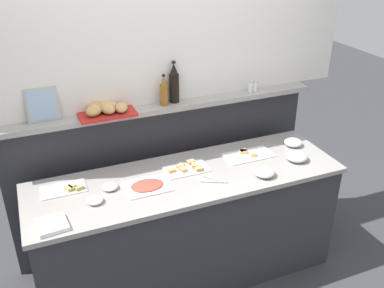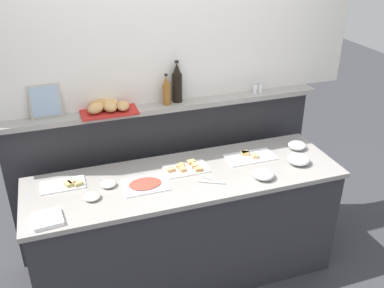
# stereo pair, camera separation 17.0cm
# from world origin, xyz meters

# --- Properties ---
(ground_plane) EXTENTS (12.00, 12.00, 0.00)m
(ground_plane) POSITION_xyz_m (0.00, 0.60, 0.00)
(ground_plane) COLOR #38383D
(buffet_counter) EXTENTS (2.23, 0.69, 0.90)m
(buffet_counter) POSITION_xyz_m (0.00, 0.00, 0.45)
(buffet_counter) COLOR #2D2D33
(buffet_counter) RESTS_ON ground_plane
(back_ledge_unit) EXTENTS (2.46, 0.22, 1.28)m
(back_ledge_unit) POSITION_xyz_m (0.00, 0.52, 0.67)
(back_ledge_unit) COLOR #2D2D33
(back_ledge_unit) RESTS_ON ground_plane
(upper_wall_panel) EXTENTS (3.06, 0.08, 1.32)m
(upper_wall_panel) POSITION_xyz_m (0.00, 0.54, 1.94)
(upper_wall_panel) COLOR white
(upper_wall_panel) RESTS_ON back_ledge_unit
(sandwich_platter_front) EXTENTS (0.37, 0.19, 0.04)m
(sandwich_platter_front) POSITION_xyz_m (0.54, 0.10, 0.91)
(sandwich_platter_front) COLOR white
(sandwich_platter_front) RESTS_ON buffet_counter
(sandwich_platter_rear) EXTENTS (0.29, 0.16, 0.04)m
(sandwich_platter_rear) POSITION_xyz_m (-0.81, 0.14, 0.91)
(sandwich_platter_rear) COLOR white
(sandwich_platter_rear) RESTS_ON buffet_counter
(sandwich_platter_side) EXTENTS (0.32, 0.19, 0.04)m
(sandwich_platter_side) POSITION_xyz_m (0.03, 0.08, 0.92)
(sandwich_platter_side) COLOR white
(sandwich_platter_side) RESTS_ON buffet_counter
(cold_cuts_platter) EXTENTS (0.30, 0.23, 0.02)m
(cold_cuts_platter) POSITION_xyz_m (-0.30, -0.03, 0.91)
(cold_cuts_platter) COLOR white
(cold_cuts_platter) RESTS_ON buffet_counter
(glass_bowl_large) EXTENTS (0.14, 0.14, 0.06)m
(glass_bowl_large) POSITION_xyz_m (0.95, 0.11, 0.93)
(glass_bowl_large) COLOR silver
(glass_bowl_large) RESTS_ON buffet_counter
(glass_bowl_medium) EXTENTS (0.16, 0.16, 0.07)m
(glass_bowl_medium) POSITION_xyz_m (0.84, -0.10, 0.93)
(glass_bowl_medium) COLOR silver
(glass_bowl_medium) RESTS_ON buffet_counter
(glass_bowl_small) EXTENTS (0.15, 0.15, 0.06)m
(glass_bowl_small) POSITION_xyz_m (0.50, -0.20, 0.93)
(glass_bowl_small) COLOR silver
(glass_bowl_small) RESTS_ON buffet_counter
(condiment_bowl_cream) EXTENTS (0.11, 0.11, 0.04)m
(condiment_bowl_cream) POSITION_xyz_m (-0.66, -0.08, 0.92)
(condiment_bowl_cream) COLOR silver
(condiment_bowl_cream) RESTS_ON buffet_counter
(condiment_bowl_red) EXTENTS (0.11, 0.11, 0.04)m
(condiment_bowl_red) POSITION_xyz_m (-0.54, 0.04, 0.92)
(condiment_bowl_red) COLOR silver
(condiment_bowl_red) RESTS_ON buffet_counter
(serving_tongs) EXTENTS (0.17, 0.15, 0.01)m
(serving_tongs) POSITION_xyz_m (0.15, -0.13, 0.91)
(serving_tongs) COLOR #B7BABF
(serving_tongs) RESTS_ON buffet_counter
(napkin_stack) EXTENTS (0.19, 0.19, 0.03)m
(napkin_stack) POSITION_xyz_m (-0.94, -0.23, 0.92)
(napkin_stack) COLOR white
(napkin_stack) RESTS_ON buffet_counter
(wine_bottle_dark) EXTENTS (0.08, 0.08, 0.32)m
(wine_bottle_dark) POSITION_xyz_m (0.08, 0.47, 1.42)
(wine_bottle_dark) COLOR black
(wine_bottle_dark) RESTS_ON back_ledge_unit
(vinegar_bottle_amber) EXTENTS (0.06, 0.06, 0.24)m
(vinegar_bottle_amber) POSITION_xyz_m (-0.01, 0.44, 1.38)
(vinegar_bottle_amber) COLOR #8E5B23
(vinegar_bottle_amber) RESTS_ON back_ledge_unit
(salt_shaker) EXTENTS (0.03, 0.03, 0.09)m
(salt_shaker) POSITION_xyz_m (0.72, 0.44, 1.32)
(salt_shaker) COLOR white
(salt_shaker) RESTS_ON back_ledge_unit
(pepper_shaker) EXTENTS (0.03, 0.03, 0.09)m
(pepper_shaker) POSITION_xyz_m (0.77, 0.44, 1.32)
(pepper_shaker) COLOR white
(pepper_shaker) RESTS_ON back_ledge_unit
(bread_basket) EXTENTS (0.40, 0.26, 0.08)m
(bread_basket) POSITION_xyz_m (-0.45, 0.44, 1.31)
(bread_basket) COLOR #B2231E
(bread_basket) RESTS_ON back_ledge_unit
(framed_picture) EXTENTS (0.22, 0.05, 0.24)m
(framed_picture) POSITION_xyz_m (-0.86, 0.48, 1.39)
(framed_picture) COLOR #B2AD9E
(framed_picture) RESTS_ON back_ledge_unit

